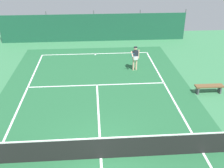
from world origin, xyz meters
name	(u,v)px	position (x,y,z in m)	size (l,w,h in m)	color
ground_plane	(101,158)	(0.00, 0.00, 0.00)	(36.00, 36.00, 0.00)	#387A4C
court_surface	(101,158)	(0.00, 0.00, 0.00)	(11.02, 26.60, 0.01)	#236038
tennis_net	(101,148)	(0.00, 0.00, 0.51)	(10.12, 0.10, 1.10)	black
back_fence	(94,32)	(0.00, 15.75, 0.67)	(16.30, 0.98, 2.70)	#195138
tennis_player	(135,57)	(2.62, 8.51, 0.96)	(0.66, 0.79, 1.64)	#D8AD8C
tennis_ball_near_player	(137,50)	(3.40, 12.36, 0.03)	(0.07, 0.07, 0.07)	#CCDB33
courtside_bench	(209,87)	(6.31, 4.93, 0.37)	(1.60, 0.40, 0.49)	brown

